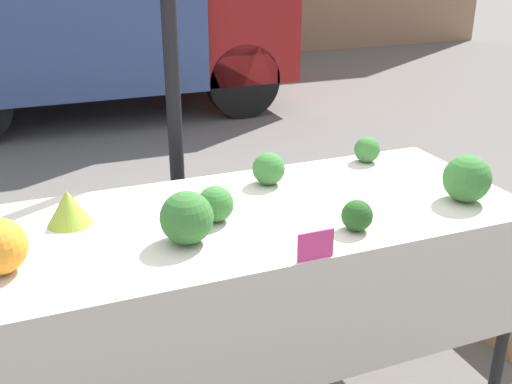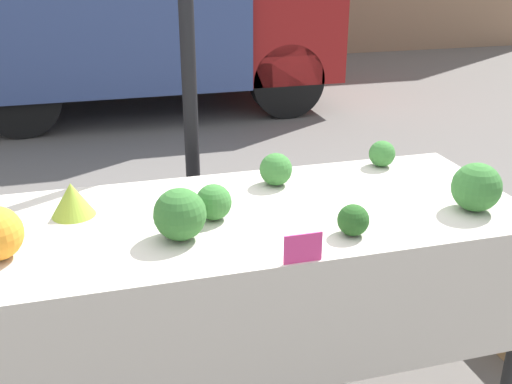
{
  "view_description": "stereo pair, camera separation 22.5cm",
  "coord_description": "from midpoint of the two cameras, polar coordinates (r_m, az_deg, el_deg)",
  "views": [
    {
      "loc": [
        -0.77,
        -1.93,
        1.83
      ],
      "look_at": [
        0.0,
        0.0,
        0.97
      ],
      "focal_mm": 42.0,
      "sensor_mm": 36.0,
      "label": 1
    },
    {
      "loc": [
        -0.56,
        -2.01,
        1.83
      ],
      "look_at": [
        0.0,
        0.0,
        0.97
      ],
      "focal_mm": 42.0,
      "sensor_mm": 36.0,
      "label": 2
    }
  ],
  "objects": [
    {
      "name": "market_table",
      "position": [
        2.27,
        3.32,
        -5.09
      ],
      "size": [
        2.07,
        0.87,
        0.89
      ],
      "color": "beige",
      "rests_on": "ground_plane"
    },
    {
      "name": "broccoli_head_1",
      "position": [
        2.19,
        -1.14,
        -1.03
      ],
      "size": [
        0.13,
        0.13,
        0.13
      ],
      "color": "#387533",
      "rests_on": "market_table"
    },
    {
      "name": "broccoli_head_2",
      "position": [
        2.45,
        22.77,
        0.37
      ],
      "size": [
        0.19,
        0.19,
        0.19
      ],
      "color": "#387533",
      "rests_on": "market_table"
    },
    {
      "name": "broccoli_head_3",
      "position": [
        2.52,
        4.47,
        2.12
      ],
      "size": [
        0.14,
        0.14,
        0.14
      ],
      "color": "#387533",
      "rests_on": "market_table"
    },
    {
      "name": "broccoli_head_5",
      "position": [
        2.04,
        -4.15,
        -2.21
      ],
      "size": [
        0.18,
        0.18,
        0.18
      ],
      "color": "#336B2D",
      "rests_on": "market_table"
    },
    {
      "name": "price_sign",
      "position": [
        1.92,
        7.86,
        -5.4
      ],
      "size": [
        0.13,
        0.01,
        0.1
      ],
      "color": "#E53D84",
      "rests_on": "market_table"
    },
    {
      "name": "broccoli_head_0",
      "position": [
        2.13,
        12.26,
        -2.7
      ],
      "size": [
        0.11,
        0.11,
        0.11
      ],
      "color": "#23511E",
      "rests_on": "market_table"
    },
    {
      "name": "tent_pole",
      "position": [
        2.84,
        -4.1,
        10.2
      ],
      "size": [
        0.07,
        0.07,
        2.45
      ],
      "color": "black",
      "rests_on": "ground_plane"
    },
    {
      "name": "romanesco_head",
      "position": [
        2.29,
        -14.47,
        -0.74
      ],
      "size": [
        0.16,
        0.16,
        0.13
      ],
      "color": "#93B238",
      "rests_on": "market_table"
    },
    {
      "name": "broccoli_head_4",
      "position": [
        2.81,
        14.18,
        3.52
      ],
      "size": [
        0.12,
        0.12,
        0.12
      ],
      "color": "#387533",
      "rests_on": "market_table"
    }
  ]
}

